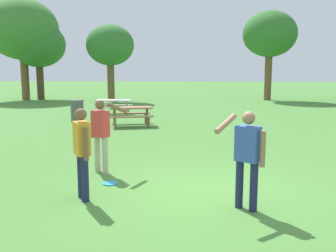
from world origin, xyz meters
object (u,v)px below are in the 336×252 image
person_catcher (247,153)px  tree_slender_mid (270,35)px  picnic_table_far (114,104)px  tree_broad_center (38,45)px  trash_can_beside_table (77,111)px  frisbee (110,183)px  tree_far_right (110,46)px  person_thrower (101,130)px  tree_tall_left (22,30)px  person_bystander (82,148)px  picnic_table_near (131,112)px

person_catcher → tree_slender_mid: (4.58, 22.08, 3.75)m
picnic_table_far → tree_broad_center: 12.23m
trash_can_beside_table → tree_slender_mid: bearing=48.8°
frisbee → tree_far_right: 19.78m
frisbee → tree_slender_mid: (7.13, 20.86, 4.70)m
person_thrower → trash_can_beside_table: person_thrower is taller
frisbee → tree_tall_left: bearing=118.4°
person_thrower → tree_tall_left: 22.24m
person_catcher → tree_broad_center: tree_broad_center is taller
tree_tall_left → tree_far_right: tree_tall_left is taller
tree_far_right → tree_slender_mid: tree_slender_mid is taller
frisbee → person_bystander: bearing=-106.6°
trash_can_beside_table → tree_far_right: 10.70m
person_thrower → frisbee: (0.37, -0.85, -0.95)m
person_thrower → picnic_table_far: person_thrower is taller
person_thrower → tree_slender_mid: bearing=69.5°
frisbee → tree_tall_left: (-10.81, 20.04, 5.10)m
person_bystander → trash_can_beside_table: person_bystander is taller
person_thrower → tree_slender_mid: (7.50, 20.02, 3.75)m
tree_slender_mid → person_bystander: bearing=-108.8°
tree_broad_center → tree_far_right: bearing=-13.2°
picnic_table_near → picnic_table_far: same height
picnic_table_far → person_thrower: bearing=-79.4°
person_thrower → tree_broad_center: 21.81m
tree_far_right → tree_broad_center: bearing=166.8°
person_catcher → picnic_table_near: (-3.41, 8.99, -0.40)m
frisbee → picnic_table_far: picnic_table_far is taller
trash_can_beside_table → tree_broad_center: 13.57m
tree_tall_left → tree_broad_center: 1.53m
picnic_table_near → trash_can_beside_table: size_ratio=2.07×
person_bystander → trash_can_beside_table: (-3.14, 9.75, -0.46)m
picnic_table_far → tree_broad_center: tree_broad_center is taller
person_bystander → picnic_table_near: (-0.58, 8.68, -0.38)m
frisbee → tree_slender_mid: size_ratio=0.05×
person_bystander → picnic_table_near: size_ratio=0.83×
picnic_table_near → trash_can_beside_table: trash_can_beside_table is taller
person_catcher → picnic_table_far: size_ratio=0.95×
picnic_table_near → tree_slender_mid: bearing=58.6°
person_catcher → person_bystander: (-2.82, 0.30, -0.02)m
tree_slender_mid → picnic_table_near: bearing=-121.4°
picnic_table_near → tree_tall_left: 16.45m
picnic_table_near → tree_far_right: 12.11m
picnic_table_far → trash_can_beside_table: 2.64m
frisbee → trash_can_beside_table: (-3.41, 8.83, 0.47)m
picnic_table_far → tree_broad_center: (-7.46, 9.06, 3.46)m
picnic_table_far → tree_tall_left: 13.07m
person_thrower → tree_tall_left: tree_tall_left is taller
person_thrower → frisbee: 1.32m
tree_tall_left → tree_far_right: (6.70, -1.08, -1.26)m
frisbee → trash_can_beside_table: trash_can_beside_table is taller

